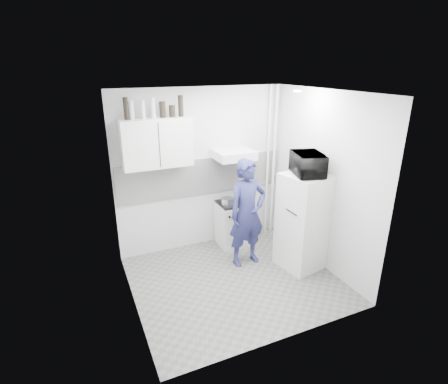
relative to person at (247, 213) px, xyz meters
name	(u,v)px	position (x,y,z in m)	size (l,w,h in m)	color
floor	(235,280)	(-0.38, -0.38, -0.83)	(2.80, 2.80, 0.00)	#545454
ceiling	(237,92)	(-0.38, -0.38, 1.77)	(2.80, 2.80, 0.00)	white
wall_back	(202,170)	(-0.38, 0.87, 0.47)	(2.80, 2.80, 0.00)	silver
wall_left	(126,213)	(-1.78, -0.38, 0.47)	(2.60, 2.60, 0.00)	silver
wall_right	(322,181)	(1.02, -0.38, 0.47)	(2.60, 2.60, 0.00)	silver
person	(247,213)	(0.00, 0.00, 0.00)	(0.60, 0.40, 1.65)	navy
stove	(232,224)	(0.04, 0.62, -0.46)	(0.46, 0.46, 0.73)	silver
fridge	(303,222)	(0.72, -0.41, -0.10)	(0.60, 0.60, 1.45)	white
stove_top	(232,203)	(0.04, 0.62, -0.08)	(0.44, 0.44, 0.03)	black
saucepan	(228,201)	(-0.06, 0.58, -0.01)	(0.20, 0.20, 0.11)	silver
microwave	(308,164)	(0.72, -0.41, 0.78)	(0.38, 0.56, 0.31)	black
bottle_a	(126,109)	(-1.51, 0.70, 1.52)	(0.07, 0.07, 0.30)	black
bottle_b	(131,110)	(-1.44, 0.70, 1.50)	(0.07, 0.07, 0.25)	#B2B7BC
bottle_c	(143,110)	(-1.29, 0.70, 1.50)	(0.06, 0.06, 0.25)	#B2B7BC
bottle_d	(153,108)	(-1.14, 0.70, 1.52)	(0.06, 0.06, 0.29)	#B2B7BC
canister_a	(163,110)	(-1.01, 0.70, 1.48)	(0.09, 0.09, 0.22)	black
canister_b	(172,111)	(-0.88, 0.70, 1.46)	(0.09, 0.09, 0.17)	black
bottle_e	(181,106)	(-0.75, 0.70, 1.52)	(0.07, 0.07, 0.30)	black
upper_cabinet	(156,143)	(-1.13, 0.70, 1.02)	(1.00, 0.35, 0.70)	white
range_hood	(234,155)	(0.07, 0.62, 0.74)	(0.60, 0.50, 0.14)	silver
backsplash	(202,176)	(-0.38, 0.86, 0.37)	(2.74, 0.03, 0.60)	white
pipe_a	(274,163)	(0.92, 0.79, 0.47)	(0.05, 0.05, 2.60)	silver
pipe_b	(268,163)	(0.80, 0.79, 0.47)	(0.04, 0.04, 2.60)	silver
ceiling_spot_fixture	(297,91)	(0.62, -0.18, 1.74)	(0.10, 0.10, 0.02)	white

